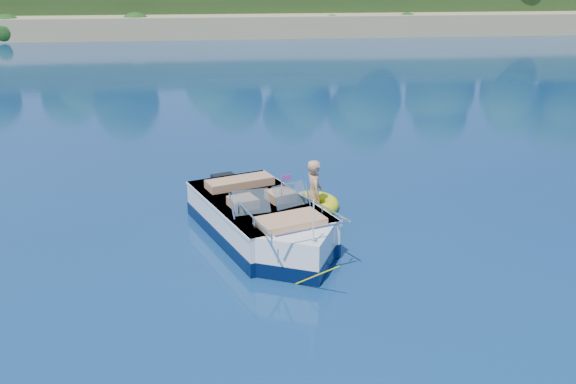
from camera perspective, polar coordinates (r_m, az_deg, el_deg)
The scene contains 5 objects.
ground at distance 12.24m, azimuth -5.50°, elevation -4.85°, with size 160.00×160.00×0.00m, color #0B1F4E.
shoreline at distance 75.02m, azimuth -6.82°, elevation 16.55°, with size 170.00×59.00×6.00m.
motorboat at distance 12.33m, azimuth -2.07°, elevation -2.94°, with size 2.85×4.79×1.67m.
tow_tube at distance 14.01m, azimuth 2.08°, elevation -1.14°, with size 1.60×1.60×0.32m.
boy at distance 13.96m, azimuth 2.27°, elevation -1.58°, with size 0.57×0.38×1.58m, color tan.
Camera 1 is at (-0.12, -11.13, 5.09)m, focal length 40.00 mm.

